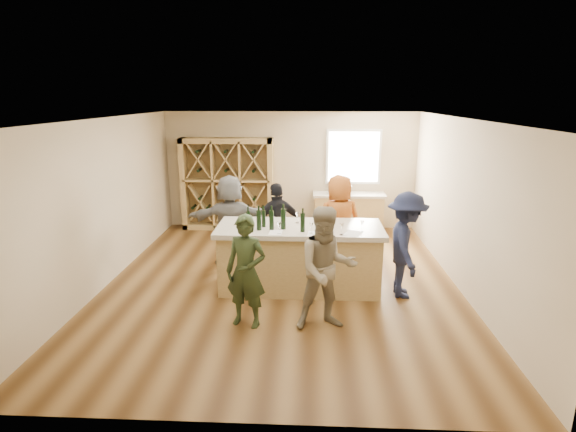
{
  "coord_description": "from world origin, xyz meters",
  "views": [
    {
      "loc": [
        0.46,
        -7.25,
        3.15
      ],
      "look_at": [
        0.1,
        0.2,
        1.15
      ],
      "focal_mm": 28.0,
      "sensor_mm": 36.0,
      "label": 1
    }
  ],
  "objects_px": {
    "wine_bottle_f": "(303,222)",
    "person_far_right": "(339,222)",
    "wine_bottle_d": "(272,220)",
    "wine_bottle_a": "(248,219)",
    "wine_bottle_e": "(283,219)",
    "wine_bottle_c": "(264,219)",
    "person_near_right": "(327,269)",
    "person_server": "(406,245)",
    "tasting_counter_base": "(300,259)",
    "wine_bottle_b": "(259,220)",
    "person_far_left": "(230,220)",
    "sink": "(341,189)",
    "person_far_mid": "(278,226)",
    "person_near_left": "(246,271)",
    "wine_rack": "(228,184)"
  },
  "relations": [
    {
      "from": "person_near_right",
      "to": "person_far_mid",
      "type": "bearing_deg",
      "value": 98.39
    },
    {
      "from": "wine_bottle_a",
      "to": "tasting_counter_base",
      "type": "bearing_deg",
      "value": 7.35
    },
    {
      "from": "person_near_left",
      "to": "wine_bottle_a",
      "type": "bearing_deg",
      "value": 111.16
    },
    {
      "from": "wine_bottle_a",
      "to": "wine_bottle_e",
      "type": "relative_size",
      "value": 0.82
    },
    {
      "from": "sink",
      "to": "person_far_mid",
      "type": "distance_m",
      "value": 2.76
    },
    {
      "from": "person_near_right",
      "to": "person_server",
      "type": "distance_m",
      "value": 1.7
    },
    {
      "from": "person_far_left",
      "to": "person_near_right",
      "type": "bearing_deg",
      "value": 117.65
    },
    {
      "from": "wine_bottle_c",
      "to": "wine_bottle_d",
      "type": "distance_m",
      "value": 0.22
    },
    {
      "from": "wine_bottle_c",
      "to": "wine_bottle_e",
      "type": "height_order",
      "value": "wine_bottle_e"
    },
    {
      "from": "wine_bottle_a",
      "to": "wine_bottle_e",
      "type": "xyz_separation_m",
      "value": [
        0.57,
        -0.06,
        0.03
      ]
    },
    {
      "from": "wine_bottle_d",
      "to": "wine_bottle_e",
      "type": "bearing_deg",
      "value": 14.28
    },
    {
      "from": "wine_bottle_d",
      "to": "person_far_right",
      "type": "relative_size",
      "value": 0.18
    },
    {
      "from": "person_near_left",
      "to": "wine_bottle_f",
      "type": "xyz_separation_m",
      "value": [
        0.76,
        1.02,
        0.43
      ]
    },
    {
      "from": "wine_bottle_a",
      "to": "wine_bottle_c",
      "type": "distance_m",
      "value": 0.25
    },
    {
      "from": "wine_bottle_d",
      "to": "person_far_left",
      "type": "xyz_separation_m",
      "value": [
        -0.89,
        1.24,
        -0.36
      ]
    },
    {
      "from": "person_server",
      "to": "person_far_mid",
      "type": "xyz_separation_m",
      "value": [
        -2.13,
        1.2,
        -0.05
      ]
    },
    {
      "from": "wine_bottle_c",
      "to": "person_far_right",
      "type": "bearing_deg",
      "value": 38.94
    },
    {
      "from": "wine_bottle_a",
      "to": "wine_bottle_e",
      "type": "height_order",
      "value": "wine_bottle_e"
    },
    {
      "from": "person_near_right",
      "to": "person_server",
      "type": "bearing_deg",
      "value": 28.94
    },
    {
      "from": "sink",
      "to": "person_near_right",
      "type": "bearing_deg",
      "value": -95.89
    },
    {
      "from": "person_far_left",
      "to": "wine_bottle_f",
      "type": "relative_size",
      "value": 5.84
    },
    {
      "from": "person_far_right",
      "to": "wine_bottle_c",
      "type": "bearing_deg",
      "value": 23.72
    },
    {
      "from": "tasting_counter_base",
      "to": "person_near_left",
      "type": "bearing_deg",
      "value": -118.39
    },
    {
      "from": "wine_bottle_b",
      "to": "wine_bottle_c",
      "type": "relative_size",
      "value": 1.18
    },
    {
      "from": "wine_bottle_c",
      "to": "wine_bottle_e",
      "type": "xyz_separation_m",
      "value": [
        0.33,
        -0.11,
        0.03
      ]
    },
    {
      "from": "person_far_right",
      "to": "person_near_right",
      "type": "bearing_deg",
      "value": 67.33
    },
    {
      "from": "wine_bottle_c",
      "to": "person_far_mid",
      "type": "xyz_separation_m",
      "value": [
        0.15,
        1.02,
        -0.41
      ]
    },
    {
      "from": "sink",
      "to": "person_server",
      "type": "distance_m",
      "value": 3.7
    },
    {
      "from": "wine_bottle_a",
      "to": "person_near_right",
      "type": "height_order",
      "value": "person_near_right"
    },
    {
      "from": "tasting_counter_base",
      "to": "wine_bottle_d",
      "type": "bearing_deg",
      "value": -154.33
    },
    {
      "from": "wine_bottle_a",
      "to": "wine_bottle_b",
      "type": "xyz_separation_m",
      "value": [
        0.19,
        -0.14,
        0.02
      ]
    },
    {
      "from": "person_far_left",
      "to": "wine_bottle_e",
      "type": "bearing_deg",
      "value": 123.25
    },
    {
      "from": "wine_bottle_c",
      "to": "person_far_mid",
      "type": "relative_size",
      "value": 0.17
    },
    {
      "from": "tasting_counter_base",
      "to": "wine_bottle_e",
      "type": "relative_size",
      "value": 7.87
    },
    {
      "from": "tasting_counter_base",
      "to": "wine_bottle_a",
      "type": "xyz_separation_m",
      "value": [
        -0.84,
        -0.11,
        0.71
      ]
    },
    {
      "from": "sink",
      "to": "wine_bottle_d",
      "type": "relative_size",
      "value": 1.73
    },
    {
      "from": "wine_bottle_e",
      "to": "person_near_left",
      "type": "xyz_separation_m",
      "value": [
        -0.45,
        -1.15,
        -0.44
      ]
    },
    {
      "from": "person_near_left",
      "to": "person_server",
      "type": "height_order",
      "value": "person_server"
    },
    {
      "from": "wine_bottle_d",
      "to": "person_far_left",
      "type": "bearing_deg",
      "value": 125.51
    },
    {
      "from": "wine_bottle_e",
      "to": "person_near_right",
      "type": "bearing_deg",
      "value": -60.44
    },
    {
      "from": "person_near_right",
      "to": "wine_bottle_f",
      "type": "bearing_deg",
      "value": 97.1
    },
    {
      "from": "tasting_counter_base",
      "to": "person_far_left",
      "type": "xyz_separation_m",
      "value": [
        -1.33,
        1.03,
        0.38
      ]
    },
    {
      "from": "wine_bottle_e",
      "to": "person_server",
      "type": "height_order",
      "value": "person_server"
    },
    {
      "from": "wine_bottle_f",
      "to": "person_far_right",
      "type": "bearing_deg",
      "value": 63.13
    },
    {
      "from": "person_server",
      "to": "person_near_left",
      "type": "bearing_deg",
      "value": 117.27
    },
    {
      "from": "wine_bottle_e",
      "to": "person_far_right",
      "type": "bearing_deg",
      "value": 50.18
    },
    {
      "from": "person_server",
      "to": "sink",
      "type": "bearing_deg",
      "value": 15.49
    },
    {
      "from": "wine_bottle_a",
      "to": "person_far_right",
      "type": "height_order",
      "value": "person_far_right"
    },
    {
      "from": "wine_rack",
      "to": "wine_bottle_f",
      "type": "bearing_deg",
      "value": -63.57
    },
    {
      "from": "wine_bottle_c",
      "to": "wine_bottle_d",
      "type": "xyz_separation_m",
      "value": [
        0.14,
        -0.16,
        0.02
      ]
    }
  ]
}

